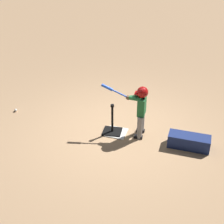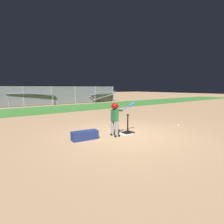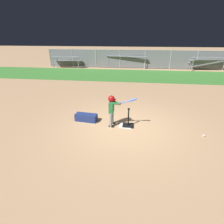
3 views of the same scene
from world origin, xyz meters
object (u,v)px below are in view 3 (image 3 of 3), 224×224
object	(u,v)px
bleachers_right_center	(204,63)
equipment_bag	(86,117)
bleachers_center	(128,61)
baseball	(204,136)
batting_tee	(128,123)
bleachers_far_right	(69,61)
batter_child	(112,107)

from	to	relation	value
bleachers_right_center	equipment_bag	size ratio (longest dim) A/B	4.10
bleachers_center	bleachers_right_center	bearing A→B (deg)	-4.57
bleachers_right_center	equipment_bag	xyz separation A→B (m)	(-8.37, -12.19, -0.47)
baseball	bleachers_center	bearing A→B (deg)	102.98
batting_tee	bleachers_center	xyz separation A→B (m)	(-0.59, 12.99, 0.47)
batting_tee	bleachers_far_right	xyz separation A→B (m)	(-6.58, 12.17, 0.48)
batting_tee	equipment_bag	distance (m)	1.65
bleachers_center	bleachers_right_center	distance (m)	7.35
bleachers_far_right	batter_child	bearing A→B (deg)	-63.79
bleachers_center	bleachers_right_center	xyz separation A→B (m)	(7.33, -0.59, 0.03)
batter_child	bleachers_far_right	size ratio (longest dim) A/B	0.41
batter_child	equipment_bag	bearing A→B (deg)	166.89
equipment_bag	batting_tee	bearing A→B (deg)	-1.39
batter_child	bleachers_far_right	bearing A→B (deg)	116.21
bleachers_far_right	bleachers_right_center	size ratio (longest dim) A/B	0.83
batter_child	equipment_bag	size ratio (longest dim) A/B	1.38
baseball	equipment_bag	xyz separation A→B (m)	(-4.14, 0.66, 0.10)
baseball	bleachers_center	xyz separation A→B (m)	(-3.10, 13.43, 0.54)
batting_tee	baseball	world-z (taller)	batting_tee
batting_tee	bleachers_center	distance (m)	13.02
batting_tee	bleachers_right_center	distance (m)	14.13
baseball	bleachers_center	size ratio (longest dim) A/B	0.02
baseball	bleachers_right_center	size ratio (longest dim) A/B	0.02
equipment_bag	bleachers_center	bearing A→B (deg)	91.62
batting_tee	bleachers_right_center	world-z (taller)	bleachers_right_center
bleachers_center	equipment_bag	xyz separation A→B (m)	(-1.05, -12.77, -0.44)
batting_tee	bleachers_far_right	bearing A→B (deg)	118.41
bleachers_far_right	bleachers_right_center	xyz separation A→B (m)	(13.32, 0.24, 0.03)
bleachers_far_right	bleachers_center	distance (m)	6.05
batting_tee	bleachers_center	bearing A→B (deg)	92.59
bleachers_center	bleachers_right_center	world-z (taller)	bleachers_right_center
batting_tee	bleachers_far_right	size ratio (longest dim) A/B	0.25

